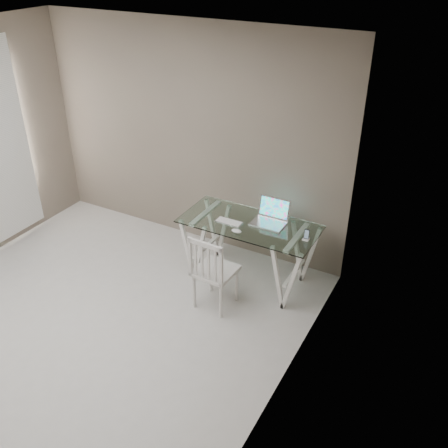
# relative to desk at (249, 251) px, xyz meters

# --- Properties ---
(room) EXTENTS (4.50, 4.52, 2.71)m
(room) POSITION_rel_desk_xyz_m (-1.14, -1.68, 1.33)
(room) COLOR #B4B0AC
(room) RESTS_ON ground
(desk) EXTENTS (1.50, 0.70, 0.75)m
(desk) POSITION_rel_desk_xyz_m (0.00, 0.00, 0.00)
(desk) COLOR silver
(desk) RESTS_ON ground
(chair) EXTENTS (0.42, 0.42, 0.88)m
(chair) POSITION_rel_desk_xyz_m (-0.11, -0.63, 0.10)
(chair) COLOR silver
(chair) RESTS_ON ground
(laptop) EXTENTS (0.36, 0.31, 0.25)m
(laptop) POSITION_rel_desk_xyz_m (0.19, 0.14, 0.42)
(laptop) COLOR #BCBCC1
(laptop) RESTS_ON desk
(keyboard) EXTENTS (0.30, 0.13, 0.01)m
(keyboard) POSITION_rel_desk_xyz_m (-0.21, -0.08, 0.37)
(keyboard) COLOR silver
(keyboard) RESTS_ON desk
(mouse) EXTENTS (0.11, 0.07, 0.04)m
(mouse) POSITION_rel_desk_xyz_m (-0.04, -0.23, 0.38)
(mouse) COLOR silver
(mouse) RESTS_ON desk
(phone_dock) EXTENTS (0.06, 0.06, 0.12)m
(phone_dock) POSITION_rel_desk_xyz_m (0.66, -0.02, 0.40)
(phone_dock) COLOR white
(phone_dock) RESTS_ON desk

